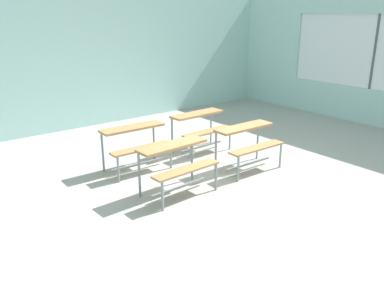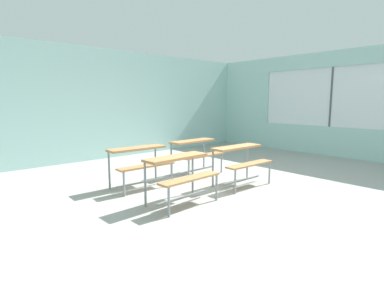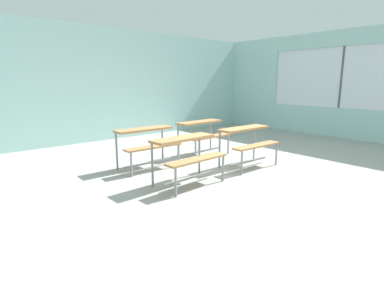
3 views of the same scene
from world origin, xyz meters
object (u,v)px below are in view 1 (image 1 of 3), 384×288
object	(u,v)px
desk_bench_r1c0	(136,138)
desk_bench_r1c1	(201,123)
desk_bench_r0c1	(248,138)
desk_bench_r0c0	(177,157)

from	to	relation	value
desk_bench_r1c0	desk_bench_r1c1	world-z (taller)	same
desk_bench_r1c1	desk_bench_r1c0	bearing A→B (deg)	-179.29
desk_bench_r0c1	desk_bench_r0c0	bearing A→B (deg)	-177.44
desk_bench_r0c0	desk_bench_r1c0	distance (m)	1.18
desk_bench_r0c0	desk_bench_r0c1	distance (m)	1.51
desk_bench_r0c0	desk_bench_r1c0	bearing A→B (deg)	87.21
desk_bench_r0c1	desk_bench_r1c1	distance (m)	1.21
desk_bench_r1c1	desk_bench_r0c1	bearing A→B (deg)	-89.84
desk_bench_r1c0	desk_bench_r0c0	bearing A→B (deg)	-88.98
desk_bench_r0c0	desk_bench_r1c1	bearing A→B (deg)	37.83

